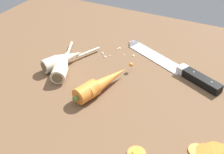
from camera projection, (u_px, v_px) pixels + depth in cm
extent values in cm
cube|color=brown|center=(115.00, 83.00, 75.81)|extent=(120.00, 90.00, 4.00)
cube|color=silver|center=(156.00, 57.00, 82.66)|extent=(19.97, 12.50, 0.50)
cone|color=silver|center=(131.00, 43.00, 89.77)|extent=(4.40, 4.86, 3.96)
cube|color=silver|center=(182.00, 70.00, 75.80)|extent=(3.06, 3.51, 2.20)
cube|color=black|center=(202.00, 81.00, 71.67)|extent=(11.14, 7.22, 2.20)
sphere|color=silver|center=(194.00, 72.00, 72.80)|extent=(0.50, 0.50, 0.50)
sphere|color=silver|center=(212.00, 82.00, 69.25)|extent=(0.50, 0.50, 0.50)
cylinder|color=orange|center=(87.00, 92.00, 66.35)|extent=(5.72, 6.79, 4.20)
cone|color=orange|center=(107.00, 79.00, 70.42)|extent=(7.91, 14.51, 3.99)
sphere|color=orange|center=(131.00, 65.00, 75.96)|extent=(1.20, 1.20, 1.20)
cylinder|color=#5B7F3D|center=(76.00, 99.00, 64.30)|extent=(1.44, 1.31, 1.20)
cylinder|color=beige|center=(51.00, 64.00, 76.26)|extent=(5.46, 5.70, 4.00)
cone|color=beige|center=(70.00, 57.00, 79.47)|extent=(6.67, 8.81, 3.80)
cylinder|color=beige|center=(88.00, 52.00, 83.29)|extent=(4.09, 8.16, 0.70)
cylinder|color=brown|center=(44.00, 67.00, 75.11)|extent=(2.69, 1.40, 2.80)
cylinder|color=beige|center=(59.00, 73.00, 72.99)|extent=(5.59, 6.04, 4.00)
cone|color=beige|center=(64.00, 59.00, 78.42)|extent=(6.90, 9.42, 3.80)
cylinder|color=beige|center=(69.00, 50.00, 84.52)|extent=(4.33, 8.84, 0.70)
cylinder|color=brown|center=(57.00, 78.00, 71.03)|extent=(2.69, 1.38, 2.80)
cylinder|color=orange|center=(198.00, 150.00, 54.33)|extent=(3.64, 3.64, 0.70)
cylinder|color=orange|center=(204.00, 151.00, 53.93)|extent=(3.54, 3.47, 2.12)
cylinder|color=orange|center=(210.00, 151.00, 53.52)|extent=(3.80, 3.73, 2.03)
cylinder|color=orange|center=(214.00, 150.00, 53.50)|extent=(3.89, 3.83, 2.07)
cylinder|color=orange|center=(222.00, 152.00, 52.88)|extent=(3.58, 3.51, 2.17)
cylinder|color=orange|center=(137.00, 153.00, 53.80)|extent=(3.70, 3.70, 0.70)
cylinder|color=#FF9E2B|center=(137.00, 152.00, 53.64)|extent=(1.55, 1.55, 0.16)
sphere|color=silver|center=(102.00, 52.00, 84.57)|extent=(0.80, 0.80, 0.80)
sphere|color=silver|center=(159.00, 59.00, 81.73)|extent=(0.45, 0.45, 0.45)
sphere|color=silver|center=(110.00, 55.00, 83.56)|extent=(0.52, 0.52, 0.52)
sphere|color=silver|center=(118.00, 48.00, 86.74)|extent=(0.57, 0.57, 0.57)
sphere|color=silver|center=(159.00, 63.00, 79.91)|extent=(0.48, 0.48, 0.48)
sphere|color=silver|center=(135.00, 55.00, 83.23)|extent=(0.81, 0.81, 0.81)
sphere|color=silver|center=(153.00, 58.00, 82.13)|extent=(0.41, 0.41, 0.41)
sphere|color=silver|center=(124.00, 54.00, 83.99)|extent=(0.45, 0.45, 0.45)
sphere|color=silver|center=(105.00, 56.00, 82.82)|extent=(0.87, 0.87, 0.87)
sphere|color=silver|center=(120.00, 47.00, 87.06)|extent=(0.79, 0.79, 0.79)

